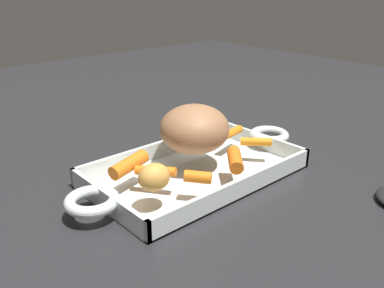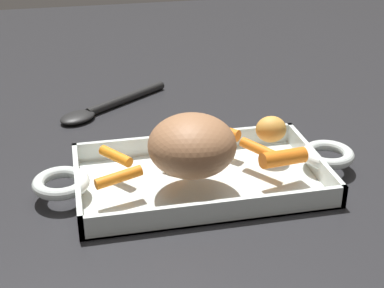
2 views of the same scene
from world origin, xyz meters
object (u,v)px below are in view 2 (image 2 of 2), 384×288
(baby_carrot_southwest, at_px, (227,133))
(baby_carrot_center_right, at_px, (283,158))
(baby_carrot_northwest, at_px, (174,138))
(baby_carrot_center_left, at_px, (119,177))
(baby_carrot_southeast, at_px, (260,149))
(baby_carrot_long, at_px, (116,156))
(potato_corner, at_px, (271,129))
(pork_roast, at_px, (192,145))
(roasting_dish, at_px, (200,177))
(serving_spoon, at_px, (104,107))

(baby_carrot_southwest, xyz_separation_m, baby_carrot_center_right, (-0.05, 0.10, 0.00))
(baby_carrot_northwest, height_order, baby_carrot_center_right, same)
(baby_carrot_center_left, distance_m, baby_carrot_southeast, 0.21)
(baby_carrot_long, bearing_deg, potato_corner, -176.98)
(pork_roast, distance_m, baby_carrot_center_left, 0.11)
(baby_carrot_northwest, bearing_deg, baby_carrot_southwest, -177.86)
(roasting_dish, relative_size, baby_carrot_southwest, 11.74)
(roasting_dish, bearing_deg, pork_roast, 53.13)
(roasting_dish, distance_m, baby_carrot_center_left, 0.13)
(serving_spoon, bearing_deg, potato_corner, 96.97)
(pork_roast, relative_size, potato_corner, 2.56)
(baby_carrot_center_left, bearing_deg, baby_carrot_center_right, 179.63)
(pork_roast, xyz_separation_m, potato_corner, (-0.14, -0.07, -0.02))
(roasting_dish, height_order, baby_carrot_northwest, baby_carrot_northwest)
(pork_roast, height_order, baby_carrot_center_left, pork_roast)
(baby_carrot_southwest, relative_size, baby_carrot_center_left, 0.61)
(pork_roast, xyz_separation_m, baby_carrot_southwest, (-0.08, -0.09, -0.03))
(baby_carrot_southeast, bearing_deg, potato_corner, -128.95)
(baby_carrot_southwest, xyz_separation_m, serving_spoon, (0.17, -0.23, -0.04))
(baby_carrot_center_right, distance_m, serving_spoon, 0.40)
(pork_roast, distance_m, baby_carrot_center_right, 0.13)
(roasting_dish, bearing_deg, baby_carrot_southeast, -174.78)
(baby_carrot_southwest, relative_size, baby_carrot_long, 0.72)
(potato_corner, height_order, serving_spoon, potato_corner)
(baby_carrot_center_right, height_order, serving_spoon, baby_carrot_center_right)
(potato_corner, bearing_deg, baby_carrot_center_right, 84.37)
(baby_carrot_center_left, distance_m, baby_carrot_center_right, 0.23)
(baby_carrot_northwest, height_order, baby_carrot_southeast, baby_carrot_northwest)
(baby_carrot_long, distance_m, baby_carrot_center_right, 0.24)
(baby_carrot_northwest, distance_m, baby_carrot_southeast, 0.13)
(baby_carrot_long, xyz_separation_m, baby_carrot_southeast, (-0.21, 0.02, -0.00))
(baby_carrot_northwest, bearing_deg, baby_carrot_center_right, 144.96)
(roasting_dish, height_order, baby_carrot_southwest, baby_carrot_southwest)
(baby_carrot_long, height_order, serving_spoon, baby_carrot_long)
(roasting_dish, height_order, baby_carrot_southeast, baby_carrot_southeast)
(roasting_dish, distance_m, baby_carrot_southeast, 0.10)
(baby_carrot_center_left, bearing_deg, potato_corner, -162.81)
(potato_corner, bearing_deg, pork_roast, 26.27)
(baby_carrot_center_left, height_order, serving_spoon, baby_carrot_center_left)
(roasting_dish, relative_size, baby_carrot_southeast, 7.30)
(baby_carrot_northwest, bearing_deg, pork_roast, 94.94)
(baby_carrot_center_left, distance_m, potato_corner, 0.25)
(baby_carrot_center_right, bearing_deg, baby_carrot_southeast, -60.58)
(pork_roast, height_order, serving_spoon, pork_roast)
(roasting_dish, xyz_separation_m, potato_corner, (-0.12, -0.04, 0.04))
(baby_carrot_southwest, xyz_separation_m, baby_carrot_southeast, (-0.03, 0.06, -0.00))
(baby_carrot_northwest, xyz_separation_m, baby_carrot_center_right, (-0.14, 0.10, 0.00))
(baby_carrot_long, distance_m, baby_carrot_center_left, 0.06)
(pork_roast, xyz_separation_m, baby_carrot_northwest, (0.01, -0.09, -0.03))
(baby_carrot_center_left, relative_size, baby_carrot_center_right, 0.94)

